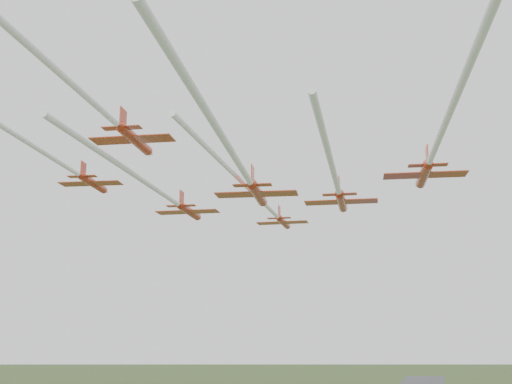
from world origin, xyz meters
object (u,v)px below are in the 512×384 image
(jet_row2_left, at_px, (167,196))
(jet_row4_left, at_px, (68,80))
(jet_lead, at_px, (264,204))
(jet_row3_left, at_px, (48,155))
(jet_row3_right, at_px, (442,130))
(jet_row3_mid, at_px, (243,170))
(jet_row2_right, at_px, (337,186))

(jet_row2_left, bearing_deg, jet_row4_left, -86.05)
(jet_lead, bearing_deg, jet_row4_left, -101.73)
(jet_row3_left, distance_m, jet_row3_right, 40.69)
(jet_row3_left, height_order, jet_row3_mid, jet_row3_left)
(jet_row2_right, xyz_separation_m, jet_row3_mid, (-7.24, -14.69, -1.27))
(jet_row4_left, bearing_deg, jet_row2_left, 92.20)
(jet_row3_mid, bearing_deg, jet_row3_right, -9.21)
(jet_row3_mid, xyz_separation_m, jet_row4_left, (-9.34, -17.33, 3.67))
(jet_row2_left, distance_m, jet_row3_mid, 20.08)
(jet_row2_left, height_order, jet_row3_right, jet_row3_right)
(jet_row2_left, height_order, jet_row4_left, jet_row4_left)
(jet_row3_left, bearing_deg, jet_row4_left, -60.95)
(jet_row3_mid, distance_m, jet_row4_left, 20.03)
(jet_lead, height_order, jet_row3_left, jet_row3_left)
(jet_row2_left, xyz_separation_m, jet_row3_left, (-6.84, -15.82, 1.54))
(jet_row3_left, bearing_deg, jet_row3_right, -6.50)
(jet_row3_left, distance_m, jet_row4_left, 19.53)
(jet_row2_left, height_order, jet_row3_left, jet_row3_left)
(jet_row2_right, bearing_deg, jet_row3_right, -56.58)
(jet_row3_left, xyz_separation_m, jet_row3_mid, (21.26, 1.90, -2.69))
(jet_lead, bearing_deg, jet_row3_mid, -83.78)
(jet_row2_left, xyz_separation_m, jet_row3_right, (33.82, -14.32, 1.11))
(jet_row2_right, relative_size, jet_row3_left, 0.90)
(jet_row2_left, relative_size, jet_row2_right, 1.02)
(jet_row3_mid, bearing_deg, jet_row2_left, 127.93)
(jet_row2_right, bearing_deg, jet_row3_mid, -121.69)
(jet_row3_left, bearing_deg, jet_row2_right, 21.57)
(jet_lead, bearing_deg, jet_row3_right, -46.96)
(jet_row3_mid, height_order, jet_row3_right, jet_row3_right)
(jet_row2_right, height_order, jet_row3_left, jet_row3_left)
(jet_lead, xyz_separation_m, jet_row3_left, (-17.61, -23.42, 1.55))
(jet_row4_left, bearing_deg, jet_row3_right, 23.50)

